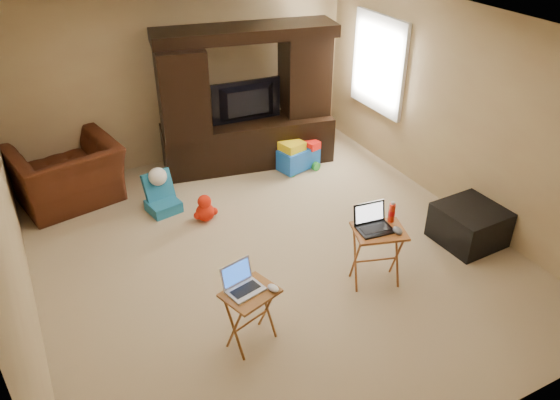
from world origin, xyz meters
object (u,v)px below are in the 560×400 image
mouse_right (398,231)px  water_bottle (392,213)px  entertainment_center (247,99)px  television (249,103)px  child_rocker (162,194)px  laptop_right (376,220)px  recliner (68,175)px  mouse_left (273,288)px  tray_table_right (376,257)px  laptop_left (245,280)px  tray_table_left (251,317)px  plush_toy (205,208)px  push_toy (298,154)px  ottoman (469,225)px

mouse_right → water_bottle: water_bottle is taller
entertainment_center → television: bearing=-79.3°
child_rocker → laptop_right: bearing=-68.0°
television → recliner: 2.56m
child_rocker → mouse_right: (1.69, -2.49, 0.44)m
laptop_right → mouse_left: size_ratio=2.85×
tray_table_right → laptop_left: 1.59m
recliner → tray_table_left: recliner is taller
entertainment_center → child_rocker: entertainment_center is taller
recliner → mouse_right: (2.67, -3.26, 0.28)m
television → laptop_left: television is taller
plush_toy → tray_table_left: tray_table_left is taller
laptop_right → mouse_left: 1.31m
mouse_left → recliner: bearing=109.9°
entertainment_center → laptop_right: (0.00, -3.05, -0.22)m
child_rocker → push_toy: bearing=-4.7°
mouse_right → child_rocker: bearing=124.1°
entertainment_center → laptop_left: bearing=-104.1°
tray_table_right → laptop_left: size_ratio=2.12×
plush_toy → ottoman: 3.14m
television → mouse_right: size_ratio=7.57×
ottoman → mouse_left: size_ratio=5.67×
recliner → tray_table_right: 4.04m
ottoman → laptop_right: size_ratio=1.99×
plush_toy → tray_table_right: bearing=-59.0°
television → child_rocker: 1.79m
tray_table_left → tray_table_right: (1.50, 0.19, 0.03)m
push_toy → laptop_left: laptop_left is taller
laptop_left → mouse_left: (0.22, -0.10, -0.10)m
television → water_bottle: (0.24, -2.94, -0.20)m
entertainment_center → water_bottle: entertainment_center is taller
child_rocker → mouse_left: (0.24, -2.63, 0.37)m
tray_table_left → tray_table_right: bearing=-10.7°
mouse_right → push_toy: bearing=81.7°
tray_table_right → tray_table_left: bearing=-155.5°
tray_table_left → entertainment_center: bearing=48.1°
laptop_left → water_bottle: bearing=-5.8°
tray_table_left → recliner: bearing=89.6°
recliner → laptop_left: size_ratio=3.97×
television → laptop_left: bearing=68.7°
push_toy → tray_table_right: 2.65m
child_rocker → tray_table_right: bearing=-67.5°
television → push_toy: bearing=146.7°
child_rocker → tray_table_left: tray_table_left is taller
recliner → laptop_right: laptop_right is taller
tray_table_left → mouse_right: (1.63, 0.07, 0.39)m
laptop_right → mouse_left: laptop_right is taller
television → laptop_left: size_ratio=3.26×
tray_table_left → mouse_left: 0.38m
ottoman → water_bottle: bearing=-178.5°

